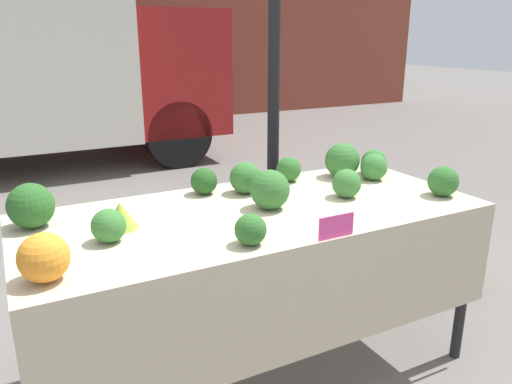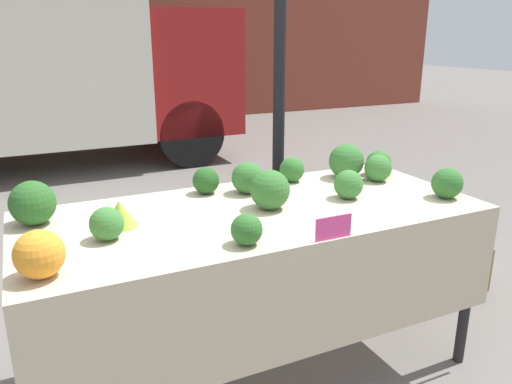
# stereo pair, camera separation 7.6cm
# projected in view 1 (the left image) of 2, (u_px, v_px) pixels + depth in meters

# --- Properties ---
(ground_plane) EXTENTS (40.00, 40.00, 0.00)m
(ground_plane) POSITION_uv_depth(u_px,v_px,m) (256.00, 368.00, 2.43)
(ground_plane) COLOR slate
(tent_pole) EXTENTS (0.07, 0.07, 2.37)m
(tent_pole) POSITION_uv_depth(u_px,v_px,m) (274.00, 102.00, 2.89)
(tent_pole) COLOR black
(tent_pole) RESTS_ON ground_plane
(market_table) EXTENTS (2.00, 0.87, 0.82)m
(market_table) POSITION_uv_depth(u_px,v_px,m) (263.00, 235.00, 2.16)
(market_table) COLOR beige
(market_table) RESTS_ON ground_plane
(orange_cauliflower) EXTENTS (0.16, 0.16, 0.16)m
(orange_cauliflower) POSITION_uv_depth(u_px,v_px,m) (44.00, 258.00, 1.52)
(orange_cauliflower) COLOR orange
(orange_cauliflower) RESTS_ON market_table
(romanesco_head) EXTENTS (0.13, 0.13, 0.11)m
(romanesco_head) POSITION_uv_depth(u_px,v_px,m) (121.00, 215.00, 1.95)
(romanesco_head) COLOR #93B238
(romanesco_head) RESTS_ON market_table
(broccoli_head_0) EXTENTS (0.13, 0.13, 0.13)m
(broccoli_head_0) POSITION_uv_depth(u_px,v_px,m) (204.00, 181.00, 2.38)
(broccoli_head_0) COLOR #23511E
(broccoli_head_0) RESTS_ON market_table
(broccoli_head_1) EXTENTS (0.14, 0.14, 0.14)m
(broccoli_head_1) POSITION_uv_depth(u_px,v_px,m) (347.00, 183.00, 2.33)
(broccoli_head_1) COLOR #387533
(broccoli_head_1) RESTS_ON market_table
(broccoli_head_2) EXTENTS (0.17, 0.17, 0.17)m
(broccoli_head_2) POSITION_uv_depth(u_px,v_px,m) (270.00, 190.00, 2.17)
(broccoli_head_2) COLOR #336B2D
(broccoli_head_2) RESTS_ON market_table
(broccoli_head_3) EXTENTS (0.13, 0.13, 0.13)m
(broccoli_head_3) POSITION_uv_depth(u_px,v_px,m) (289.00, 169.00, 2.59)
(broccoli_head_3) COLOR #2D6628
(broccoli_head_3) RESTS_ON market_table
(broccoli_head_4) EXTENTS (0.14, 0.14, 0.14)m
(broccoli_head_4) POSITION_uv_depth(u_px,v_px,m) (374.00, 167.00, 2.61)
(broccoli_head_4) COLOR #387533
(broccoli_head_4) RESTS_ON market_table
(broccoli_head_5) EXTENTS (0.13, 0.13, 0.13)m
(broccoli_head_5) POSITION_uv_depth(u_px,v_px,m) (109.00, 226.00, 1.82)
(broccoli_head_5) COLOR #387533
(broccoli_head_5) RESTS_ON market_table
(broccoli_head_6) EXTENTS (0.15, 0.15, 0.15)m
(broccoli_head_6) POSITION_uv_depth(u_px,v_px,m) (246.00, 178.00, 2.39)
(broccoli_head_6) COLOR #336B2D
(broccoli_head_6) RESTS_ON market_table
(broccoli_head_7) EXTENTS (0.18, 0.18, 0.18)m
(broccoli_head_7) POSITION_uv_depth(u_px,v_px,m) (342.00, 160.00, 2.66)
(broccoli_head_7) COLOR #336B2D
(broccoli_head_7) RESTS_ON market_table
(broccoli_head_8) EXTENTS (0.13, 0.13, 0.13)m
(broccoli_head_8) POSITION_uv_depth(u_px,v_px,m) (374.00, 162.00, 2.73)
(broccoli_head_8) COLOR #336B2D
(broccoli_head_8) RESTS_ON market_table
(broccoli_head_9) EXTENTS (0.12, 0.12, 0.12)m
(broccoli_head_9) POSITION_uv_depth(u_px,v_px,m) (251.00, 230.00, 1.80)
(broccoli_head_9) COLOR #2D6628
(broccoli_head_9) RESTS_ON market_table
(broccoli_head_10) EXTENTS (0.18, 0.18, 0.18)m
(broccoli_head_10) POSITION_uv_depth(u_px,v_px,m) (31.00, 206.00, 1.95)
(broccoli_head_10) COLOR #285B23
(broccoli_head_10) RESTS_ON market_table
(broccoli_head_11) EXTENTS (0.14, 0.14, 0.14)m
(broccoli_head_11) POSITION_uv_depth(u_px,v_px,m) (443.00, 181.00, 2.35)
(broccoli_head_11) COLOR #2D6628
(broccoli_head_11) RESTS_ON market_table
(price_sign) EXTENTS (0.16, 0.01, 0.09)m
(price_sign) POSITION_uv_depth(u_px,v_px,m) (336.00, 226.00, 1.86)
(price_sign) COLOR #EF4793
(price_sign) RESTS_ON market_table
(produce_crate) EXTENTS (0.49, 0.30, 0.29)m
(produce_crate) POSITION_uv_depth(u_px,v_px,m) (437.00, 266.00, 3.19)
(produce_crate) COLOR olive
(produce_crate) RESTS_ON ground_plane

